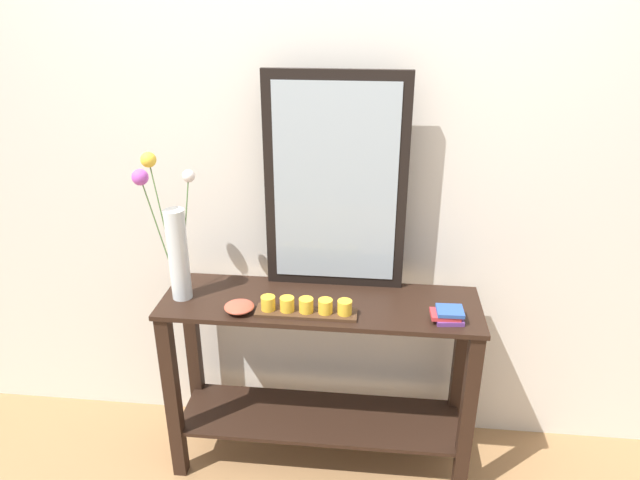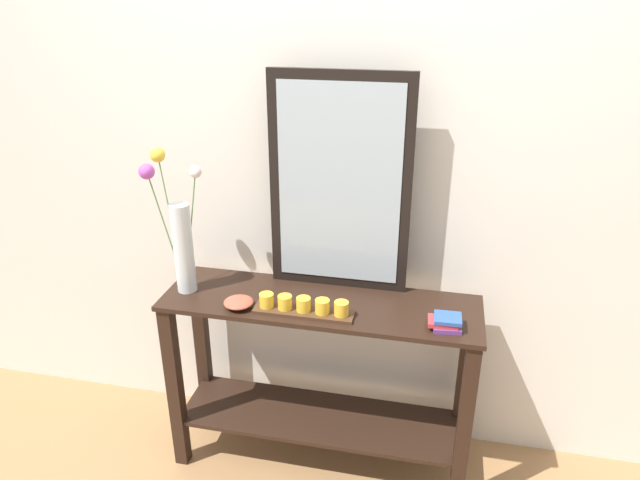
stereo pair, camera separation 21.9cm
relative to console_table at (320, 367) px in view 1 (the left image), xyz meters
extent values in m
cube|color=#997047|center=(0.00, 0.00, -0.51)|extent=(7.00, 6.00, 0.02)
cube|color=silver|center=(0.00, 0.31, 0.85)|extent=(6.40, 0.08, 2.70)
cube|color=black|center=(0.00, 0.00, 0.31)|extent=(1.28, 0.38, 0.02)
cube|color=black|center=(0.00, 0.00, -0.27)|extent=(1.22, 0.34, 0.02)
cube|color=black|center=(-0.60, -0.15, -0.10)|extent=(0.06, 0.06, 0.80)
cube|color=black|center=(0.60, -0.15, -0.10)|extent=(0.06, 0.06, 0.80)
cube|color=black|center=(-0.60, 0.15, -0.10)|extent=(0.06, 0.06, 0.80)
cube|color=black|center=(0.60, 0.15, -0.10)|extent=(0.06, 0.06, 0.80)
cube|color=black|center=(0.04, 0.16, 0.76)|extent=(0.57, 0.03, 0.88)
cube|color=#9EADB7|center=(0.04, 0.14, 0.76)|extent=(0.49, 0.00, 0.80)
cylinder|color=silver|center=(-0.56, -0.02, 0.51)|extent=(0.08, 0.08, 0.38)
cylinder|color=#4C753D|center=(-0.54, 0.02, 0.58)|extent=(0.06, 0.08, 0.47)
sphere|color=silver|center=(-0.52, 0.06, 0.81)|extent=(0.05, 0.05, 0.05)
cylinder|color=#4C753D|center=(-0.61, -0.05, 0.59)|extent=(0.09, 0.05, 0.50)
sphere|color=#B24CB7|center=(-0.65, -0.07, 0.84)|extent=(0.06, 0.06, 0.06)
cylinder|color=#4C753D|center=(-0.62, 0.01, 0.61)|extent=(0.10, 0.07, 0.53)
sphere|color=yellow|center=(-0.66, 0.05, 0.87)|extent=(0.06, 0.06, 0.06)
cube|color=#472D1C|center=(-0.04, -0.10, 0.33)|extent=(0.39, 0.09, 0.01)
cylinder|color=gold|center=(-0.19, -0.10, 0.36)|extent=(0.06, 0.06, 0.05)
cylinder|color=gold|center=(-0.12, -0.10, 0.36)|extent=(0.06, 0.06, 0.05)
cylinder|color=gold|center=(-0.04, -0.10, 0.36)|extent=(0.06, 0.06, 0.05)
cylinder|color=gold|center=(0.03, -0.10, 0.36)|extent=(0.06, 0.06, 0.05)
cylinder|color=gold|center=(0.11, -0.10, 0.36)|extent=(0.06, 0.06, 0.05)
cylinder|color=#B24C38|center=(-0.30, -0.11, 0.33)|extent=(0.05, 0.05, 0.01)
ellipsoid|color=#B24C38|center=(-0.30, -0.11, 0.34)|extent=(0.12, 0.12, 0.03)
cube|color=#663884|center=(0.50, -0.10, 0.33)|extent=(0.11, 0.09, 0.02)
cube|color=#C63338|center=(0.48, -0.09, 0.35)|extent=(0.11, 0.09, 0.02)
cube|color=#2D519E|center=(0.50, -0.09, 0.36)|extent=(0.10, 0.09, 0.01)
camera|label=1|loc=(0.21, -2.00, 1.48)|focal=32.25mm
camera|label=2|loc=(0.43, -1.96, 1.48)|focal=32.25mm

